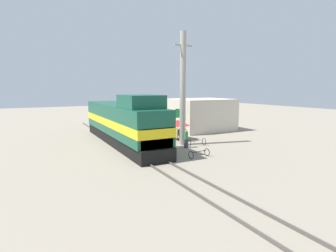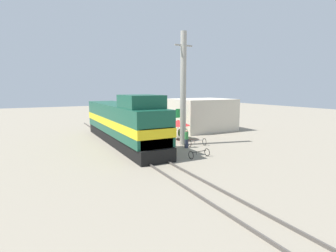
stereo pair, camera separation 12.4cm
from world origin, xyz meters
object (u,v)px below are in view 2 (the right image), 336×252
billboard_sign (183,115)px  person_bystander (186,138)px  bicycle (197,142)px  locomotive (123,123)px  bicycle_spare (199,154)px  utility_pole (183,89)px  vendor_umbrella (178,123)px

billboard_sign → person_bystander: size_ratio=1.82×
person_bystander → bicycle: bearing=6.9°
locomotive → bicycle: 7.18m
person_bystander → bicycle_spare: size_ratio=0.95×
person_bystander → bicycle_spare: 3.46m
person_bystander → bicycle: size_ratio=0.99×
locomotive → utility_pole: size_ratio=1.61×
utility_pole → vendor_umbrella: bearing=70.9°
locomotive → vendor_umbrella: 5.62m
locomotive → vendor_umbrella: locomotive is taller
bicycle → bicycle_spare: 4.05m
utility_pole → vendor_umbrella: size_ratio=4.17×
utility_pole → person_bystander: size_ratio=6.32×
person_bystander → locomotive: bearing=136.2°
person_bystander → bicycle_spare: person_bystander is taller
locomotive → billboard_sign: 7.90m
bicycle → person_bystander: bearing=-79.1°
person_bystander → bicycle_spare: bearing=-105.1°
person_bystander → billboard_sign: bearing=61.8°
locomotive → vendor_umbrella: (5.58, -0.70, -0.23)m
locomotive → person_bystander: locomotive is taller
vendor_umbrella → billboard_sign: bearing=50.4°
vendor_umbrella → bicycle: bearing=-88.6°
locomotive → vendor_umbrella: bearing=-7.2°
bicycle → billboard_sign: bearing=165.1°
bicycle → vendor_umbrella: bearing=-174.7°
vendor_umbrella → bicycle: vendor_umbrella is taller
utility_pole → billboard_sign: utility_pole is taller
utility_pole → bicycle_spare: 6.78m
locomotive → billboard_sign: size_ratio=5.58×
bicycle_spare → billboard_sign: bearing=149.9°
locomotive → utility_pole: 6.47m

